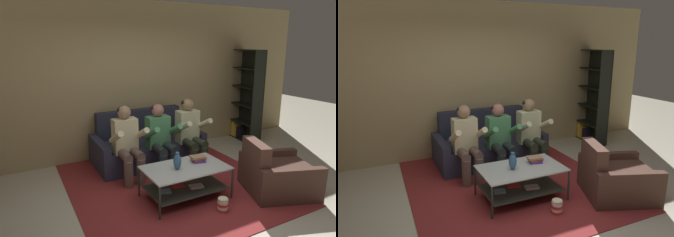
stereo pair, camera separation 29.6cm
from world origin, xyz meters
TOP-DOWN VIEW (x-y plane):
  - ground at (0.00, 0.00)m, footprint 16.80×16.80m
  - back_partition at (0.00, 2.46)m, footprint 8.40×0.12m
  - couch at (0.16, 1.88)m, footprint 1.92×0.98m
  - person_seated_left at (-0.42, 1.30)m, footprint 0.50×0.58m
  - person_seated_middle at (0.16, 1.30)m, footprint 0.50×0.58m
  - person_seated_right at (0.74, 1.31)m, footprint 0.50×0.58m
  - coffee_table at (0.06, 0.35)m, footprint 1.16×0.69m
  - area_rug at (0.11, 0.99)m, footprint 3.00×3.46m
  - vase at (-0.07, 0.35)m, footprint 0.11×0.11m
  - book_stack at (0.33, 0.44)m, footprint 0.23×0.17m
  - bookshelf at (2.69, 2.09)m, footprint 0.37×0.92m
  - armchair at (1.33, -0.11)m, footprint 1.15×1.11m
  - popcorn_tub at (0.32, -0.18)m, footprint 0.14×0.14m

SIDE VIEW (x-z plane):
  - ground at x=0.00m, z-range 0.00..0.00m
  - area_rug at x=0.11m, z-range 0.00..0.01m
  - popcorn_tub at x=0.32m, z-range 0.00..0.20m
  - armchair at x=1.33m, z-range -0.13..0.65m
  - couch at x=0.16m, z-range -0.17..0.74m
  - coffee_table at x=0.06m, z-range 0.08..0.54m
  - book_stack at x=0.33m, z-range 0.47..0.56m
  - vase at x=-0.07m, z-range 0.46..0.70m
  - person_seated_middle at x=0.16m, z-range 0.05..1.21m
  - person_seated_left at x=-0.42m, z-range 0.05..1.23m
  - person_seated_right at x=0.74m, z-range 0.05..1.24m
  - bookshelf at x=2.69m, z-range -0.15..1.85m
  - back_partition at x=0.00m, z-range 0.00..2.90m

